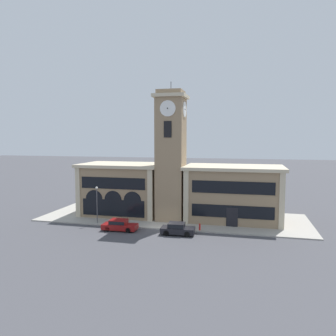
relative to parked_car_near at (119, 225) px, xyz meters
The scene contains 10 objects.
ground_plane 5.48m from the parked_car_near, 16.12° to the left, with size 300.00×300.00×0.00m, color #424247.
sidewalk_kerb 9.50m from the parked_car_near, 56.58° to the left, with size 38.52×12.80×0.15m.
clock_tower 12.00m from the parked_car_near, 51.85° to the left, with size 4.49×4.49×19.58m.
town_hall_left_wing 9.53m from the parked_car_near, 108.53° to the left, with size 12.44×8.26×7.90m.
town_hall_right_wing 16.65m from the parked_car_near, 31.38° to the left, with size 13.77×8.26×7.86m.
parked_car_near is the anchor object (origin of this frame).
parked_car_mid 7.57m from the parked_car_near, ahead, with size 4.19×2.03×1.44m.
street_lamp 5.49m from the parked_car_near, 151.40° to the left, with size 0.36×0.36×5.04m.
bollard 7.82m from the parked_car_near, 14.97° to the left, with size 0.18×0.18×1.06m.
fire_hydrant 10.26m from the parked_car_near, 11.30° to the left, with size 0.22×0.22×0.87m.
Camera 1 is at (10.39, -39.89, 11.81)m, focal length 35.00 mm.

